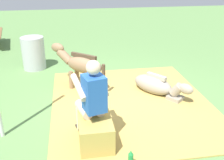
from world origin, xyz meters
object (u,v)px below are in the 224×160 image
Objects in this scene: pony_standing at (81,64)px; hay_bale at (96,133)px; pony_lying at (157,85)px; water_barrel at (33,53)px; soda_bottle at (131,159)px; person_seated at (91,97)px.

hay_bale is at bearing -177.20° from pony_standing.
water_barrel reaches higher than pony_lying.
water_barrel is (3.40, 1.20, 0.20)m from hay_bale.
hay_bale is 2.04m from pony_lying.
pony_standing is 2.57m from soda_bottle.
water_barrel is at bearing 53.59° from pony_lying.
hay_bale is at bearing 36.47° from soda_bottle.
hay_bale is 1.98m from pony_standing.
person_seated is at bearing 31.63° from soda_bottle.
pony_standing is at bearing 2.10° from person_seated.
pony_lying is at bearing -26.41° from soda_bottle.
pony_lying is at bearing -107.09° from pony_standing.
person_seated reaches higher than pony_standing.
pony_standing is 0.91× the size of pony_lying.
pony_lying is 3.25m from water_barrel.
water_barrel is (1.46, 1.11, -0.16)m from pony_standing.
pony_standing is 1.84m from water_barrel.
person_seated is at bearing 132.75° from pony_lying.
pony_lying is 2.26m from soda_bottle.
person_seated reaches higher than hay_bale.
person_seated is 3.47m from water_barrel.
soda_bottle is at bearing 153.59° from pony_lying.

